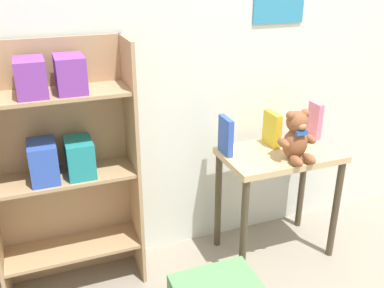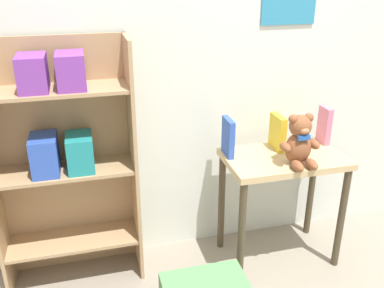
{
  "view_description": "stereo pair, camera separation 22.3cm",
  "coord_description": "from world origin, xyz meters",
  "px_view_note": "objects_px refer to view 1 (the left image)",
  "views": [
    {
      "loc": [
        -1.08,
        -0.87,
        1.65
      ],
      "look_at": [
        -0.35,
        1.04,
        0.77
      ],
      "focal_mm": 40.0,
      "sensor_mm": 36.0,
      "label": 1
    },
    {
      "loc": [
        -0.87,
        -0.94,
        1.65
      ],
      "look_at": [
        -0.35,
        1.04,
        0.77
      ],
      "focal_mm": 40.0,
      "sensor_mm": 36.0,
      "label": 2
    }
  ],
  "objects_px": {
    "book_standing_pink": "(315,120)",
    "bookshelf_side": "(61,158)",
    "teddy_bear": "(297,137)",
    "display_table": "(279,170)",
    "book_standing_blue": "(226,136)",
    "book_standing_yellow": "(272,129)"
  },
  "relations": [
    {
      "from": "bookshelf_side",
      "to": "book_standing_pink",
      "type": "height_order",
      "value": "bookshelf_side"
    },
    {
      "from": "display_table",
      "to": "book_standing_blue",
      "type": "distance_m",
      "value": 0.38
    },
    {
      "from": "book_standing_blue",
      "to": "book_standing_pink",
      "type": "xyz_separation_m",
      "value": [
        0.6,
        0.02,
        0.0
      ]
    },
    {
      "from": "teddy_bear",
      "to": "book_standing_pink",
      "type": "bearing_deg",
      "value": 38.89
    },
    {
      "from": "bookshelf_side",
      "to": "book_standing_pink",
      "type": "relative_size",
      "value": 6.09
    },
    {
      "from": "book_standing_pink",
      "to": "bookshelf_side",
      "type": "bearing_deg",
      "value": 179.42
    },
    {
      "from": "book_standing_blue",
      "to": "book_standing_pink",
      "type": "relative_size",
      "value": 0.96
    },
    {
      "from": "teddy_bear",
      "to": "book_standing_blue",
      "type": "bearing_deg",
      "value": 147.99
    },
    {
      "from": "teddy_bear",
      "to": "book_standing_yellow",
      "type": "bearing_deg",
      "value": 95.77
    },
    {
      "from": "display_table",
      "to": "book_standing_yellow",
      "type": "distance_m",
      "value": 0.24
    },
    {
      "from": "book_standing_blue",
      "to": "display_table",
      "type": "bearing_deg",
      "value": -16.53
    },
    {
      "from": "book_standing_blue",
      "to": "book_standing_yellow",
      "type": "xyz_separation_m",
      "value": [
        0.3,
        0.01,
        -0.01
      ]
    },
    {
      "from": "teddy_bear",
      "to": "bookshelf_side",
      "type": "bearing_deg",
      "value": 167.57
    },
    {
      "from": "bookshelf_side",
      "to": "display_table",
      "type": "bearing_deg",
      "value": -7.56
    },
    {
      "from": "teddy_bear",
      "to": "book_standing_blue",
      "type": "distance_m",
      "value": 0.38
    },
    {
      "from": "book_standing_blue",
      "to": "book_standing_pink",
      "type": "bearing_deg",
      "value": 3.04
    },
    {
      "from": "bookshelf_side",
      "to": "book_standing_yellow",
      "type": "xyz_separation_m",
      "value": [
        1.17,
        -0.05,
        0.01
      ]
    },
    {
      "from": "bookshelf_side",
      "to": "book_standing_blue",
      "type": "relative_size",
      "value": 6.33
    },
    {
      "from": "display_table",
      "to": "book_standing_blue",
      "type": "height_order",
      "value": "book_standing_blue"
    },
    {
      "from": "teddy_bear",
      "to": "book_standing_pink",
      "type": "height_order",
      "value": "teddy_bear"
    },
    {
      "from": "display_table",
      "to": "book_standing_yellow",
      "type": "relative_size",
      "value": 3.36
    },
    {
      "from": "bookshelf_side",
      "to": "display_table",
      "type": "xyz_separation_m",
      "value": [
        1.17,
        -0.15,
        -0.21
      ]
    }
  ]
}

